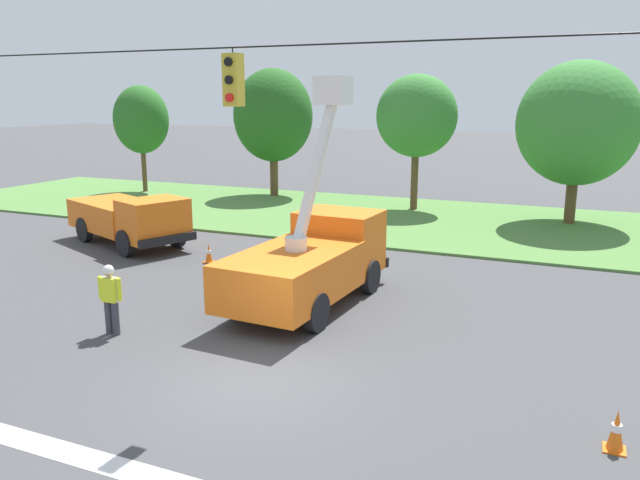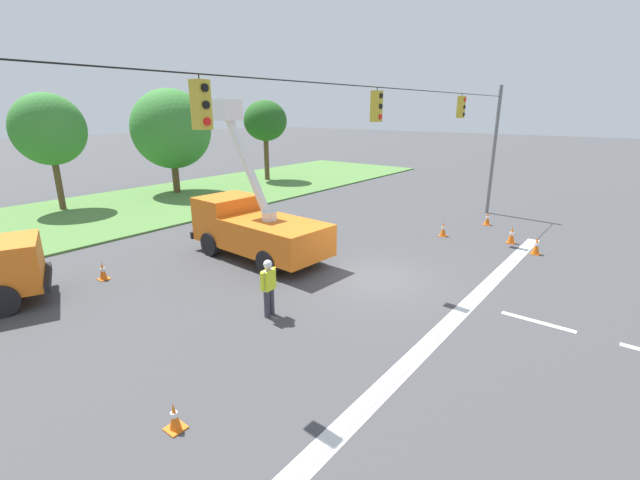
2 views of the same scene
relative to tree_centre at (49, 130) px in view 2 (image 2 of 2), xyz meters
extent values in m
plane|color=#424244|center=(2.22, -20.65, -4.78)|extent=(200.00, 200.00, 0.00)
cube|color=#517F3D|center=(2.22, -2.65, -4.73)|extent=(56.00, 12.00, 0.10)
cube|color=silver|center=(2.22, -24.17, -4.78)|extent=(17.60, 0.50, 0.01)
cube|color=silver|center=(2.22, -26.17, -4.78)|extent=(0.20, 2.00, 0.01)
cylinder|color=slate|center=(15.22, -20.65, -1.18)|extent=(0.20, 0.20, 7.20)
cylinder|color=black|center=(2.22, -20.65, 1.82)|extent=(26.00, 0.03, 0.03)
cylinder|color=black|center=(-4.90, -20.65, 1.77)|extent=(0.02, 0.02, 0.10)
cube|color=gold|center=(-4.90, -20.65, 1.24)|extent=(0.32, 0.28, 0.96)
cylinder|color=black|center=(-4.90, -20.81, 1.56)|extent=(0.16, 0.05, 0.16)
cylinder|color=black|center=(-4.90, -20.81, 1.24)|extent=(0.16, 0.05, 0.16)
cylinder|color=red|center=(-4.90, -20.81, 0.92)|extent=(0.16, 0.05, 0.16)
cylinder|color=black|center=(1.94, -20.65, 1.77)|extent=(0.02, 0.02, 0.10)
cube|color=gold|center=(1.94, -20.65, 1.24)|extent=(0.32, 0.28, 0.96)
cylinder|color=black|center=(1.94, -20.81, 1.56)|extent=(0.16, 0.05, 0.16)
cylinder|color=black|center=(1.94, -20.81, 1.24)|extent=(0.16, 0.05, 0.16)
cylinder|color=red|center=(1.94, -20.81, 0.92)|extent=(0.16, 0.05, 0.16)
cylinder|color=black|center=(9.42, -20.65, 1.77)|extent=(0.02, 0.02, 0.10)
cube|color=gold|center=(9.42, -20.65, 1.24)|extent=(0.32, 0.28, 0.96)
cylinder|color=red|center=(9.42, -20.81, 1.56)|extent=(0.16, 0.05, 0.16)
cylinder|color=black|center=(9.42, -20.81, 1.24)|extent=(0.16, 0.05, 0.16)
cylinder|color=black|center=(9.42, -20.81, 0.92)|extent=(0.16, 0.05, 0.16)
cylinder|color=brown|center=(0.00, 0.00, -3.24)|extent=(0.36, 0.36, 3.08)
ellipsoid|color=#387F33|center=(0.00, 0.00, 0.02)|extent=(4.07, 3.55, 4.10)
cylinder|color=brown|center=(7.50, -0.79, -3.61)|extent=(0.48, 0.48, 2.34)
ellipsoid|color=#387F33|center=(7.50, -0.79, -0.20)|extent=(5.28, 5.79, 5.46)
cylinder|color=brown|center=(15.79, -1.84, -3.01)|extent=(0.41, 0.41, 3.54)
ellipsoid|color=#235B1E|center=(15.79, -1.84, 0.22)|extent=(3.43, 3.71, 3.30)
cube|color=orange|center=(1.16, -16.72, -3.67)|extent=(2.72, 4.37, 1.23)
cube|color=orange|center=(1.33, -13.70, -3.36)|extent=(2.49, 1.95, 1.84)
cube|color=#1E2838|center=(1.36, -13.07, -3.04)|extent=(2.12, 0.22, 0.83)
cube|color=black|center=(1.38, -12.71, -4.13)|extent=(2.49, 0.30, 0.30)
cylinder|color=black|center=(0.17, -13.88, -4.28)|extent=(0.34, 1.01, 1.00)
cylinder|color=black|center=(2.45, -14.01, -4.28)|extent=(0.34, 1.01, 1.00)
cylinder|color=black|center=(-0.03, -17.42, -4.28)|extent=(0.34, 1.01, 1.00)
cylinder|color=black|center=(2.25, -17.54, -4.28)|extent=(0.34, 1.01, 1.00)
cylinder|color=silver|center=(1.17, -16.42, -2.87)|extent=(0.60, 0.60, 0.36)
cube|color=white|center=(1.24, -15.30, -1.09)|extent=(0.38, 2.46, 4.03)
cube|color=white|center=(1.30, -14.18, 1.11)|extent=(0.94, 0.85, 0.80)
cube|color=orange|center=(-6.56, -12.56, -3.51)|extent=(2.48, 2.75, 1.54)
cube|color=#1E2838|center=(-5.99, -12.79, -3.25)|extent=(0.84, 1.88, 0.69)
cube|color=black|center=(-5.68, -12.92, -4.13)|extent=(1.03, 2.23, 0.30)
cylinder|color=black|center=(-6.37, -11.47, -4.28)|extent=(1.03, 0.64, 1.00)
cylinder|color=black|center=(-7.19, -13.47, -4.28)|extent=(1.03, 0.64, 1.00)
cylinder|color=#383842|center=(-2.18, -19.70, -4.36)|extent=(0.18, 0.18, 0.85)
cylinder|color=#383842|center=(-2.38, -19.72, -4.36)|extent=(0.18, 0.18, 0.85)
cube|color=#D8EA26|center=(-2.28, -19.71, -3.63)|extent=(0.42, 0.27, 0.60)
cube|color=silver|center=(-2.28, -19.71, -3.63)|extent=(0.42, 0.11, 0.62)
cylinder|color=#D8EA26|center=(-2.01, -19.69, -3.60)|extent=(0.11, 0.11, 0.55)
cylinder|color=#D8EA26|center=(-2.55, -19.73, -3.60)|extent=(0.11, 0.11, 0.55)
sphere|color=tan|center=(-2.28, -19.71, -3.20)|extent=(0.22, 0.22, 0.22)
sphere|color=white|center=(-2.28, -19.71, -3.14)|extent=(0.26, 0.26, 0.26)
cube|color=orange|center=(9.79, -23.44, -4.77)|extent=(0.36, 0.36, 0.03)
cone|color=orange|center=(9.79, -23.44, -4.37)|extent=(0.31, 0.31, 0.77)
cylinder|color=white|center=(9.79, -23.44, -4.33)|extent=(0.19, 0.19, 0.14)
cube|color=orange|center=(-3.93, -12.94, -4.77)|extent=(0.36, 0.36, 0.03)
cone|color=orange|center=(-3.93, -12.94, -4.43)|extent=(0.26, 0.26, 0.64)
cylinder|color=white|center=(-3.93, -12.94, -4.40)|extent=(0.16, 0.16, 0.11)
cube|color=orange|center=(-6.83, -21.61, -4.77)|extent=(0.36, 0.36, 0.03)
cone|color=orange|center=(-6.83, -21.61, -4.48)|extent=(0.22, 0.22, 0.55)
cylinder|color=white|center=(-6.83, -21.61, -4.45)|extent=(0.14, 0.14, 0.10)
cube|color=orange|center=(8.96, -20.50, -4.77)|extent=(0.36, 0.36, 0.03)
cone|color=orange|center=(8.96, -20.50, -4.41)|extent=(0.27, 0.27, 0.69)
cylinder|color=white|center=(8.96, -20.50, -4.38)|extent=(0.17, 0.17, 0.12)
cube|color=orange|center=(8.78, -24.70, -4.77)|extent=(0.36, 0.36, 0.03)
cone|color=orange|center=(8.78, -24.70, -4.38)|extent=(0.30, 0.30, 0.74)
cylinder|color=white|center=(8.78, -24.70, -4.35)|extent=(0.18, 0.18, 0.13)
cube|color=orange|center=(12.43, -21.53, -4.77)|extent=(0.36, 0.36, 0.03)
cone|color=orange|center=(12.43, -21.53, -4.42)|extent=(0.27, 0.27, 0.66)
cylinder|color=white|center=(12.43, -21.53, -4.39)|extent=(0.16, 0.16, 0.12)
camera|label=1|loc=(8.17, -30.97, 0.92)|focal=35.00mm
camera|label=2|loc=(-10.52, -28.03, 1.16)|focal=24.00mm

